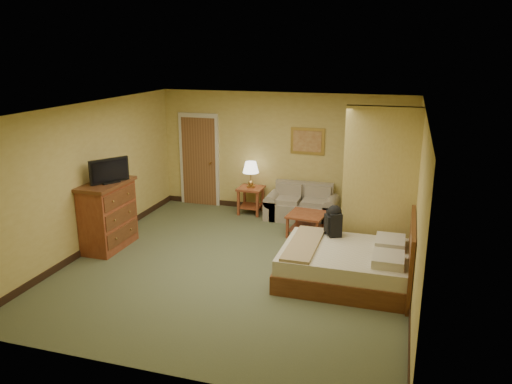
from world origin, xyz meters
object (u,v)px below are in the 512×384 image
at_px(dresser, 108,215).
at_px(bed, 349,264).
at_px(loveseat, 302,208).
at_px(coffee_table, 307,220).

height_order(dresser, bed, dresser).
relative_size(loveseat, coffee_table, 2.03).
relative_size(loveseat, dresser, 1.23).
bearing_deg(dresser, coffee_table, 26.61).
bearing_deg(bed, loveseat, 115.90).
relative_size(coffee_table, dresser, 0.61).
bearing_deg(coffee_table, loveseat, 107.62).
height_order(coffee_table, bed, bed).
bearing_deg(coffee_table, dresser, -153.39).
distance_m(coffee_table, dresser, 3.68).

